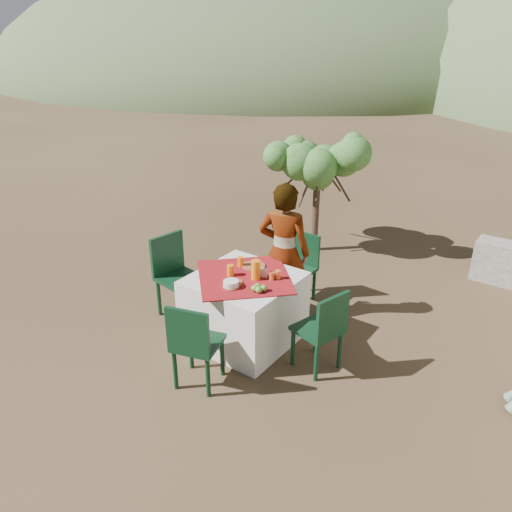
% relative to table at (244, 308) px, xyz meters
% --- Properties ---
extents(ground, '(160.00, 160.00, 0.00)m').
position_rel_table_xyz_m(ground, '(-0.69, -0.31, -0.38)').
color(ground, '#352518').
rests_on(ground, ground).
extents(table, '(1.30, 1.30, 0.76)m').
position_rel_table_xyz_m(table, '(0.00, 0.00, 0.00)').
color(table, white).
rests_on(table, ground).
extents(chair_far, '(0.41, 0.41, 0.85)m').
position_rel_table_xyz_m(chair_far, '(0.01, 1.12, 0.09)').
color(chair_far, black).
rests_on(chair_far, ground).
extents(chair_near, '(0.51, 0.51, 0.89)m').
position_rel_table_xyz_m(chair_near, '(0.12, -0.91, 0.12)').
color(chair_near, black).
rests_on(chair_near, ground).
extents(chair_left, '(0.50, 0.50, 0.97)m').
position_rel_table_xyz_m(chair_left, '(-0.99, -0.02, 0.16)').
color(chair_left, black).
rests_on(chair_left, ground).
extents(chair_right, '(0.50, 0.50, 0.87)m').
position_rel_table_xyz_m(chair_right, '(0.95, 0.00, 0.11)').
color(chair_right, black).
rests_on(chair_right, ground).
extents(person, '(0.68, 0.54, 1.62)m').
position_rel_table_xyz_m(person, '(0.07, 0.66, 0.43)').
color(person, '#8C6651').
rests_on(person, ground).
extents(shrub_tree, '(1.36, 1.33, 1.60)m').
position_rel_table_xyz_m(shrub_tree, '(-0.54, 2.60, 0.88)').
color(shrub_tree, '#453022').
rests_on(shrub_tree, ground).
extents(hill_near_left, '(40.00, 40.00, 16.00)m').
position_rel_table_xyz_m(hill_near_left, '(-18.69, 29.69, -0.38)').
color(hill_near_left, '#384E2B').
rests_on(hill_near_left, ground).
extents(plate_far, '(0.25, 0.25, 0.01)m').
position_rel_table_xyz_m(plate_far, '(-0.06, 0.25, 0.39)').
color(plate_far, brown).
rests_on(plate_far, table).
extents(plate_near, '(0.20, 0.20, 0.01)m').
position_rel_table_xyz_m(plate_near, '(0.00, -0.19, 0.39)').
color(plate_near, brown).
rests_on(plate_near, table).
extents(glass_far, '(0.07, 0.07, 0.11)m').
position_rel_table_xyz_m(glass_far, '(-0.18, 0.18, 0.44)').
color(glass_far, orange).
rests_on(glass_far, table).
extents(glass_near, '(0.07, 0.07, 0.12)m').
position_rel_table_xyz_m(glass_near, '(-0.13, -0.06, 0.44)').
color(glass_near, orange).
rests_on(glass_near, table).
extents(juice_pitcher, '(0.09, 0.09, 0.21)m').
position_rel_table_xyz_m(juice_pitcher, '(0.13, 0.03, 0.49)').
color(juice_pitcher, orange).
rests_on(juice_pitcher, table).
extents(bowl_plate, '(0.17, 0.17, 0.01)m').
position_rel_table_xyz_m(bowl_plate, '(0.04, -0.26, 0.39)').
color(bowl_plate, brown).
rests_on(bowl_plate, table).
extents(white_bowl, '(0.15, 0.15, 0.06)m').
position_rel_table_xyz_m(white_bowl, '(0.04, -0.26, 0.42)').
color(white_bowl, white).
rests_on(white_bowl, bowl_plate).
extents(jar_left, '(0.05, 0.05, 0.08)m').
position_rel_table_xyz_m(jar_left, '(0.28, 0.11, 0.42)').
color(jar_left, orange).
rests_on(jar_left, table).
extents(jar_right, '(0.06, 0.06, 0.09)m').
position_rel_table_xyz_m(jar_right, '(0.31, 0.16, 0.43)').
color(jar_right, orange).
rests_on(jar_right, table).
extents(napkin_holder, '(0.08, 0.06, 0.09)m').
position_rel_table_xyz_m(napkin_holder, '(0.18, 0.11, 0.43)').
color(napkin_holder, white).
rests_on(napkin_holder, table).
extents(fruit_cluster, '(0.14, 0.13, 0.07)m').
position_rel_table_xyz_m(fruit_cluster, '(0.31, -0.17, 0.42)').
color(fruit_cluster, olive).
rests_on(fruit_cluster, table).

